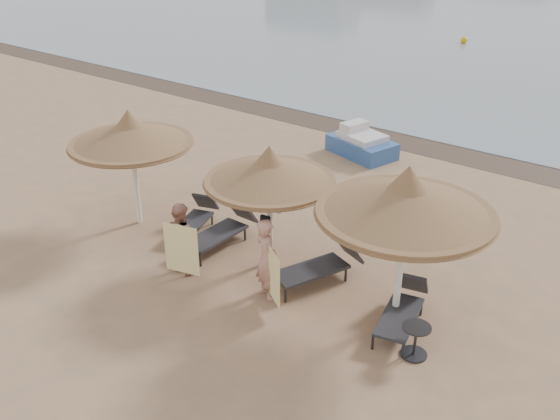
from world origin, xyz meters
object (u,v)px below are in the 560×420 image
(lounger_near_right, at_px, (321,264))
(palapa_right, at_px, (406,200))
(lounger_near_left, at_px, (223,228))
(person_left, at_px, (181,232))
(palapa_center, at_px, (269,171))
(side_table, at_px, (415,342))
(person_right, at_px, (267,253))
(pedal_boat, at_px, (361,144))
(lounger_far_left, at_px, (196,217))
(palapa_left, at_px, (130,134))
(lounger_far_right, at_px, (403,307))

(lounger_near_right, bearing_deg, palapa_right, 12.84)
(lounger_near_left, xyz_separation_m, person_left, (0.04, -1.37, 0.52))
(palapa_right, xyz_separation_m, lounger_near_right, (-1.89, 0.30, -2.15))
(palapa_center, relative_size, side_table, 4.51)
(person_right, xyz_separation_m, pedal_boat, (-2.42, 7.90, -0.66))
(palapa_center, distance_m, lounger_far_left, 3.02)
(palapa_left, height_order, palapa_right, palapa_right)
(palapa_right, xyz_separation_m, lounger_near_left, (-4.59, 0.25, -2.15))
(lounger_far_left, bearing_deg, lounger_far_right, -21.45)
(person_right, bearing_deg, palapa_center, -30.08)
(lounger_far_left, relative_size, pedal_boat, 0.76)
(person_left, height_order, person_right, person_right)
(lounger_far_right, bearing_deg, person_right, -174.21)
(palapa_center, xyz_separation_m, palapa_right, (3.19, -0.22, 0.35))
(lounger_near_left, relative_size, person_left, 1.09)
(lounger_far_right, relative_size, pedal_boat, 0.81)
(palapa_right, height_order, side_table, palapa_right)
(palapa_left, height_order, person_right, palapa_left)
(palapa_right, xyz_separation_m, person_left, (-4.54, -1.12, -1.63))
(lounger_far_right, relative_size, person_right, 0.94)
(lounger_near_right, distance_m, side_table, 2.85)
(lounger_far_right, distance_m, side_table, 0.94)
(person_right, bearing_deg, lounger_near_left, -2.07)
(side_table, bearing_deg, lounger_near_right, 158.81)
(palapa_center, distance_m, palapa_right, 3.22)
(palapa_right, xyz_separation_m, lounger_far_right, (0.15, -0.01, -2.18))
(lounger_near_right, xyz_separation_m, side_table, (2.65, -1.03, -0.11))
(palapa_left, relative_size, lounger_near_left, 1.48)
(palapa_right, distance_m, lounger_near_right, 2.88)
(lounger_near_left, distance_m, person_right, 2.49)
(palapa_left, height_order, side_table, palapa_left)
(palapa_right, height_order, pedal_boat, palapa_right)
(lounger_far_left, bearing_deg, side_table, -27.52)
(palapa_right, distance_m, pedal_boat, 8.84)
(palapa_center, relative_size, lounger_far_left, 1.57)
(lounger_far_right, height_order, pedal_boat, pedal_boat)
(palapa_left, xyz_separation_m, lounger_near_right, (5.07, 0.52, -1.92))
(side_table, bearing_deg, palapa_center, 166.54)
(lounger_far_left, distance_m, lounger_near_right, 3.68)
(lounger_far_left, relative_size, lounger_far_right, 0.93)
(palapa_left, distance_m, person_right, 4.74)
(palapa_center, height_order, side_table, palapa_center)
(palapa_center, bearing_deg, lounger_near_left, 178.86)
(lounger_near_left, bearing_deg, palapa_right, -1.55)
(lounger_near_left, bearing_deg, person_right, -25.55)
(palapa_left, relative_size, side_table, 4.76)
(lounger_far_left, bearing_deg, lounger_near_left, -24.18)
(palapa_right, height_order, lounger_near_left, palapa_right)
(palapa_center, bearing_deg, lounger_far_left, 176.70)
(palapa_right, xyz_separation_m, person_right, (-2.44, -0.85, -1.53))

